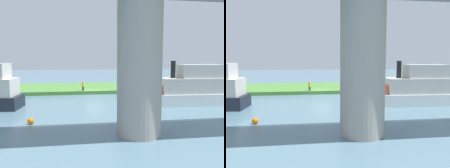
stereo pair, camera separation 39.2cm
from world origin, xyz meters
The scene contains 8 objects.
ground_plane centered at (0.00, 0.00, 0.00)m, with size 160.00×160.00×0.00m, color slate.
grassy_bank centered at (0.00, -6.00, 0.25)m, with size 80.00×12.00×0.50m, color #4C8438.
bridge_pylon centered at (-1.46, 18.11, 4.63)m, with size 2.91×2.91×9.27m, color #9E998E.
person_on_bank centered at (1.60, -0.84, 1.20)m, with size 0.50×0.50×1.39m.
mooring_post centered at (-4.37, -0.40, 1.03)m, with size 0.20×0.20×1.06m, color brown.
pontoon_yellow centered at (-10.16, 8.67, 1.79)m, with size 9.58×3.57×4.83m.
riverboat_paddlewheel centered at (-6.51, 4.88, 0.47)m, with size 4.09×2.01×1.31m.
marker_buoy centered at (6.10, 14.44, 0.25)m, with size 0.50×0.50×0.50m, color orange.
Camera 2 is at (2.23, 32.73, 4.99)m, focal length 37.24 mm.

